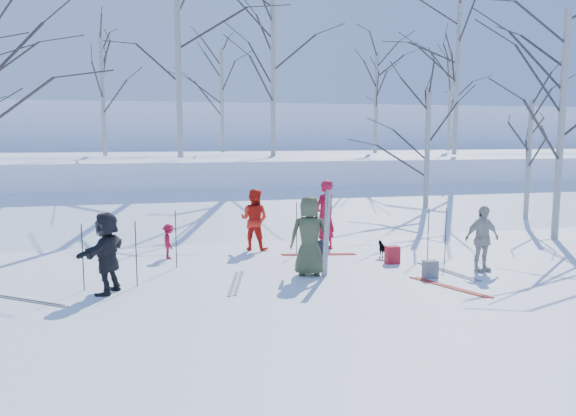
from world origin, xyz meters
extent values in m
plane|color=white|center=(0.00, 0.00, 0.00)|extent=(120.00, 120.00, 0.00)
cube|color=white|center=(0.00, 7.00, 0.15)|extent=(70.00, 9.49, 4.12)
cube|color=white|center=(0.00, 17.00, 1.00)|extent=(70.00, 18.00, 2.20)
cube|color=white|center=(0.00, 38.00, 2.00)|extent=(90.00, 30.00, 6.00)
imported|color=#3E472A|center=(0.13, 0.01, 0.88)|extent=(0.96, 0.74, 1.75)
imported|color=#AC1028|center=(1.26, 2.55, 0.94)|extent=(0.81, 0.73, 1.87)
imported|color=red|center=(-0.57, 3.00, 0.82)|extent=(1.00, 0.95, 1.63)
imported|color=#AC1028|center=(-2.83, 2.39, 0.44)|extent=(0.39, 0.60, 0.87)
imported|color=beige|center=(3.99, -0.54, 0.75)|extent=(0.91, 0.46, 1.49)
imported|color=black|center=(-4.06, -0.44, 0.80)|extent=(1.06, 1.54, 1.60)
imported|color=black|center=(2.44, 1.18, 0.22)|extent=(0.51, 0.56, 0.44)
cube|color=silver|center=(0.42, -0.21, 0.95)|extent=(0.11, 0.17, 1.90)
cube|color=silver|center=(0.48, -0.19, 0.95)|extent=(0.09, 0.23, 1.89)
cylinder|color=black|center=(3.25, 0.57, 0.67)|extent=(0.02, 0.02, 1.34)
cylinder|color=black|center=(-3.52, -0.06, 0.67)|extent=(0.02, 0.02, 1.34)
cylinder|color=black|center=(0.92, 2.72, 0.67)|extent=(0.02, 0.02, 1.34)
cylinder|color=black|center=(-2.68, 1.41, 0.67)|extent=(0.02, 0.02, 1.34)
cylinder|color=black|center=(-4.54, -0.13, 0.67)|extent=(0.02, 0.02, 1.34)
cylinder|color=black|center=(3.59, 0.36, 0.67)|extent=(0.02, 0.02, 1.34)
cylinder|color=black|center=(0.40, 2.24, 0.67)|extent=(0.02, 0.02, 1.34)
cube|color=#A91A23|center=(2.36, 0.63, 0.21)|extent=(0.32, 0.22, 0.42)
cube|color=slate|center=(2.59, -0.83, 0.19)|extent=(0.30, 0.20, 0.38)
cube|color=black|center=(0.80, 1.74, 0.20)|extent=(0.34, 0.24, 0.40)
camera|label=1|loc=(-3.09, -11.58, 3.07)|focal=35.00mm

